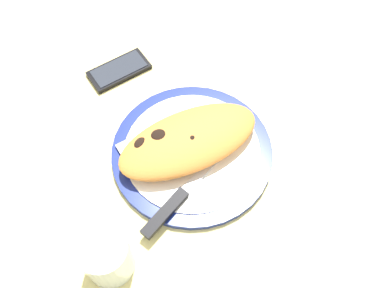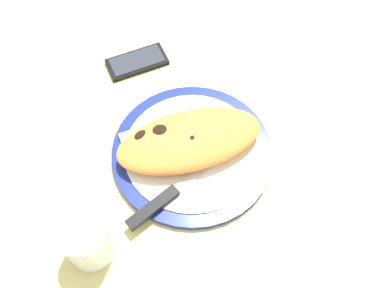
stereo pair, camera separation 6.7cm
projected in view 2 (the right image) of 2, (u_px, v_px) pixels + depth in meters
ground_plane at (192, 158)px, 80.35cm from camera, size 150.00×150.00×3.00cm
plate at (192, 152)px, 78.41cm from camera, size 29.89×29.89×1.59cm
calzone at (187, 141)px, 76.01cm from camera, size 29.39×20.23×4.45cm
fork at (153, 128)px, 79.81cm from camera, size 16.22×5.13×0.40cm
knife at (168, 196)px, 72.45cm from camera, size 24.74×4.82×1.20cm
smartphone at (137, 62)px, 89.90cm from camera, size 13.49×8.20×1.16cm
water_glass at (88, 242)px, 66.41cm from camera, size 7.76×7.76×9.19cm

